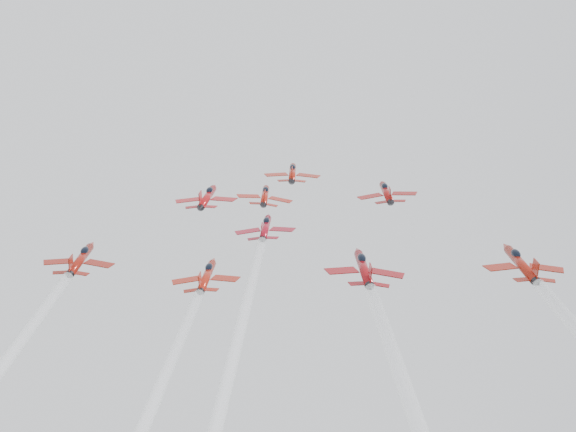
{
  "coord_description": "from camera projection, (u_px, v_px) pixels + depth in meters",
  "views": [
    {
      "loc": [
        1.25,
        -112.52,
        115.12
      ],
      "look_at": [
        0.0,
        2.0,
        157.71
      ],
      "focal_mm": 50.0,
      "sensor_mm": 36.0,
      "label": 1
    }
  ],
  "objects": [
    {
      "name": "jet_lead",
      "position": [
        292.0,
        172.0,
        147.67
      ],
      "size": [
        10.3,
        12.51,
        9.99
      ],
      "rotation": [
        0.67,
        0.04,
        0.01
      ],
      "color": "#AB1E10"
    },
    {
      "name": "jet_row2_left",
      "position": [
        207.0,
        196.0,
        133.28
      ],
      "size": [
        10.42,
        12.66,
        10.11
      ],
      "rotation": [
        0.67,
        0.01,
        -0.1
      ],
      "color": "#B21115"
    },
    {
      "name": "jet_row2_center",
      "position": [
        265.0,
        195.0,
        133.83
      ],
      "size": [
        9.35,
        11.36,
        9.07
      ],
      "rotation": [
        0.67,
        0.1,
        0.07
      ],
      "color": "#B31D11"
    },
    {
      "name": "jet_row2_right",
      "position": [
        386.0,
        192.0,
        135.12
      ],
      "size": [
        10.09,
        12.26,
        9.79
      ],
      "rotation": [
        0.67,
        -0.07,
        -0.03
      ],
      "color": "maroon"
    },
    {
      "name": "jet_center",
      "position": [
        249.0,
        374.0,
        76.62
      ],
      "size": [
        8.96,
        77.28,
        61.61
      ],
      "rotation": [
        0.67,
        -0.03,
        -0.08
      ],
      "color": "maroon"
    }
  ]
}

